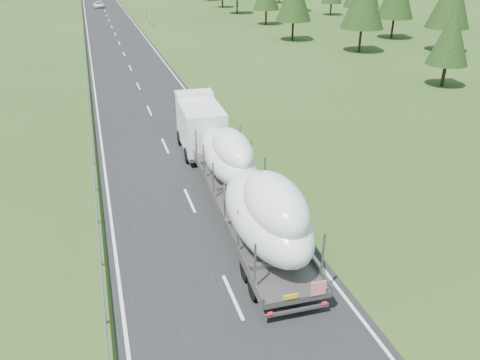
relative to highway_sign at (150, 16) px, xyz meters
name	(u,v)px	position (x,y,z in m)	size (l,w,h in m)	color
ground	(233,297)	(-7.20, -80.00, -1.81)	(400.00, 400.00, 0.00)	#2A4517
road_surface	(106,15)	(-7.20, 20.00, -1.80)	(10.00, 400.00, 0.02)	black
guardrail	(82,13)	(-12.50, 19.94, -1.21)	(0.10, 400.00, 0.76)	slate
highway_sign	(150,16)	(0.00, 0.00, 0.00)	(0.08, 0.90, 2.60)	slate
boat_truck	(236,170)	(-4.82, -72.78, 0.69)	(3.62, 21.25, 4.81)	white
distant_van	(99,5)	(-8.22, 34.91, -1.10)	(2.36, 5.13, 1.42)	white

